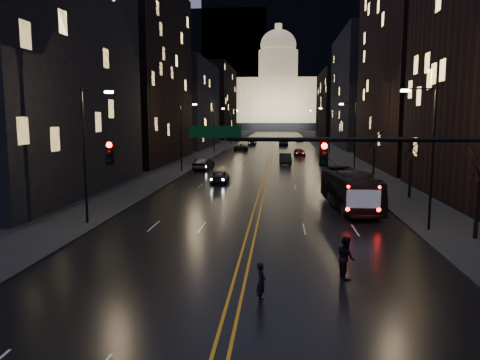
% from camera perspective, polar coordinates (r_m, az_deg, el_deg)
% --- Properties ---
extents(ground, '(900.00, 900.00, 0.00)m').
position_cam_1_polar(ground, '(20.72, -0.12, -12.40)').
color(ground, black).
rests_on(ground, ground).
extents(road, '(20.00, 320.00, 0.02)m').
position_cam_1_polar(road, '(149.56, 4.28, 4.95)').
color(road, black).
rests_on(road, ground).
extents(sidewalk_left, '(8.00, 320.00, 0.16)m').
position_cam_1_polar(sidewalk_left, '(150.37, -1.09, 5.01)').
color(sidewalk_left, black).
rests_on(sidewalk_left, ground).
extents(sidewalk_right, '(8.00, 320.00, 0.16)m').
position_cam_1_polar(sidewalk_right, '(150.05, 9.65, 4.90)').
color(sidewalk_right, black).
rests_on(sidewalk_right, ground).
extents(center_line, '(0.62, 320.00, 0.01)m').
position_cam_1_polar(center_line, '(149.56, 4.28, 4.96)').
color(center_line, orange).
rests_on(center_line, road).
extents(building_left_near, '(12.00, 28.00, 22.00)m').
position_cam_1_polar(building_left_near, '(47.37, -24.29, 11.73)').
color(building_left_near, black).
rests_on(building_left_near, ground).
extents(building_left_mid, '(12.00, 30.00, 28.00)m').
position_cam_1_polar(building_left_mid, '(77.13, -12.53, 12.63)').
color(building_left_mid, black).
rests_on(building_left_mid, ground).
extents(building_left_far, '(12.00, 34.00, 20.00)m').
position_cam_1_polar(building_left_far, '(113.71, -6.69, 9.10)').
color(building_left_far, black).
rests_on(building_left_far, ground).
extents(building_left_dist, '(12.00, 40.00, 24.00)m').
position_cam_1_polar(building_left_dist, '(161.07, -3.23, 9.42)').
color(building_left_dist, black).
rests_on(building_left_dist, ground).
extents(building_right_tall, '(12.00, 30.00, 38.00)m').
position_cam_1_polar(building_right_tall, '(72.99, 21.09, 16.56)').
color(building_right_tall, black).
rests_on(building_right_tall, ground).
extents(building_right_mid, '(12.00, 34.00, 26.00)m').
position_cam_1_polar(building_right_mid, '(113.19, 14.98, 10.42)').
color(building_right_mid, black).
rests_on(building_right_mid, ground).
extents(building_right_dist, '(12.00, 40.00, 22.00)m').
position_cam_1_polar(building_right_dist, '(160.59, 11.96, 8.92)').
color(building_right_dist, black).
rests_on(building_right_dist, ground).
extents(mountain_ridge, '(520.00, 60.00, 130.00)m').
position_cam_1_polar(mountain_ridge, '(405.37, 10.70, 15.77)').
color(mountain_ridge, black).
rests_on(mountain_ridge, ground).
extents(capitol, '(90.00, 50.00, 58.50)m').
position_cam_1_polar(capitol, '(269.58, 4.62, 9.80)').
color(capitol, black).
rests_on(capitol, ground).
extents(traffic_signal, '(17.29, 0.45, 7.00)m').
position_cam_1_polar(traffic_signal, '(19.93, 17.05, 1.55)').
color(traffic_signal, black).
rests_on(traffic_signal, ground).
extents(streetlamp_right_near, '(2.13, 0.25, 9.00)m').
position_cam_1_polar(streetlamp_right_near, '(30.83, 22.12, 3.35)').
color(streetlamp_right_near, black).
rests_on(streetlamp_right_near, ground).
extents(streetlamp_left_near, '(2.13, 0.25, 9.00)m').
position_cam_1_polar(streetlamp_left_near, '(32.01, -18.17, 3.67)').
color(streetlamp_left_near, black).
rests_on(streetlamp_left_near, ground).
extents(streetlamp_right_mid, '(2.13, 0.25, 9.00)m').
position_cam_1_polar(streetlamp_right_mid, '(60.11, 13.69, 5.54)').
color(streetlamp_right_mid, black).
rests_on(streetlamp_right_mid, ground).
extents(streetlamp_left_mid, '(2.13, 0.25, 9.00)m').
position_cam_1_polar(streetlamp_left_mid, '(60.72, -7.02, 5.72)').
color(streetlamp_left_mid, black).
rests_on(streetlamp_left_mid, ground).
extents(streetlamp_right_far, '(2.13, 0.25, 9.00)m').
position_cam_1_polar(streetlamp_right_far, '(89.87, 10.80, 6.26)').
color(streetlamp_right_far, black).
rests_on(streetlamp_right_far, ground).
extents(streetlamp_left_far, '(2.13, 0.25, 9.00)m').
position_cam_1_polar(streetlamp_left_far, '(90.28, -3.07, 6.39)').
color(streetlamp_left_far, black).
rests_on(streetlamp_left_far, ground).
extents(streetlamp_right_dist, '(2.13, 0.25, 9.00)m').
position_cam_1_polar(streetlamp_right_dist, '(119.75, 9.34, 6.62)').
color(streetlamp_right_dist, black).
rests_on(streetlamp_right_dist, ground).
extents(streetlamp_left_dist, '(2.13, 0.25, 9.00)m').
position_cam_1_polar(streetlamp_left_dist, '(120.06, -1.08, 6.72)').
color(streetlamp_left_dist, black).
rests_on(streetlamp_left_dist, ground).
extents(tree_right_near, '(2.40, 2.40, 6.65)m').
position_cam_1_polar(tree_right_near, '(29.73, 27.22, 1.84)').
color(tree_right_near, black).
rests_on(tree_right_near, ground).
extents(tree_right_mid, '(2.40, 2.40, 6.65)m').
position_cam_1_polar(tree_right_mid, '(42.97, 20.18, 3.77)').
color(tree_right_mid, black).
rests_on(tree_right_mid, ground).
extents(tree_right_far, '(2.40, 2.40, 6.65)m').
position_cam_1_polar(tree_right_far, '(58.54, 16.09, 4.86)').
color(tree_right_far, black).
rests_on(tree_right_far, ground).
extents(bus, '(3.60, 10.82, 2.96)m').
position_cam_1_polar(bus, '(37.50, 13.25, -1.16)').
color(bus, black).
rests_on(bus, ground).
extents(oncoming_car_a, '(1.94, 4.53, 1.53)m').
position_cam_1_polar(oncoming_car_a, '(50.51, -2.48, 0.46)').
color(oncoming_car_a, black).
rests_on(oncoming_car_a, ground).
extents(oncoming_car_b, '(2.37, 5.24, 1.67)m').
position_cam_1_polar(oncoming_car_b, '(62.97, -4.44, 1.94)').
color(oncoming_car_b, black).
rests_on(oncoming_car_b, ground).
extents(oncoming_car_c, '(2.72, 5.85, 1.62)m').
position_cam_1_polar(oncoming_car_c, '(98.55, 0.15, 4.03)').
color(oncoming_car_c, black).
rests_on(oncoming_car_c, ground).
extents(oncoming_car_d, '(2.14, 5.10, 1.47)m').
position_cam_1_polar(oncoming_car_d, '(119.94, 1.49, 4.64)').
color(oncoming_car_d, black).
rests_on(oncoming_car_d, ground).
extents(receding_car_a, '(1.93, 5.04, 1.64)m').
position_cam_1_polar(receding_car_a, '(71.25, 5.54, 2.59)').
color(receding_car_a, black).
rests_on(receding_car_a, ground).
extents(receding_car_b, '(2.20, 4.58, 1.51)m').
position_cam_1_polar(receding_car_b, '(85.43, 7.25, 3.36)').
color(receding_car_b, black).
rests_on(receding_car_b, ground).
extents(receding_car_c, '(2.27, 5.55, 1.61)m').
position_cam_1_polar(receding_car_c, '(115.23, 5.32, 4.52)').
color(receding_car_c, black).
rests_on(receding_car_c, ground).
extents(receding_car_d, '(2.34, 4.80, 1.31)m').
position_cam_1_polar(receding_car_d, '(138.74, 7.30, 4.96)').
color(receding_car_d, black).
rests_on(receding_car_d, ground).
extents(pedestrian_a, '(0.42, 0.60, 1.55)m').
position_cam_1_polar(pedestrian_a, '(18.52, 2.61, -12.34)').
color(pedestrian_a, black).
rests_on(pedestrian_a, ground).
extents(pedestrian_b, '(0.69, 1.01, 1.90)m').
position_cam_1_polar(pedestrian_b, '(21.49, 12.78, -9.18)').
color(pedestrian_b, black).
rests_on(pedestrian_b, ground).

